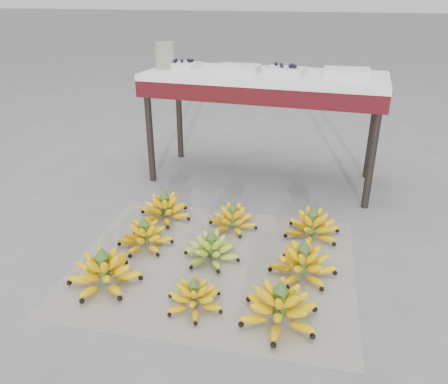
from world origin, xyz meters
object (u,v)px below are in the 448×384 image
(bunch_front_left, at_px, (104,272))
(bunch_mid_right, at_px, (303,264))
(bunch_mid_center, at_px, (211,250))
(vendor_table, at_px, (264,86))
(bunch_front_right, at_px, (279,308))
(bunch_front_center, at_px, (195,297))
(glass_jar, at_px, (165,55))
(bunch_mid_left, at_px, (145,237))
(bunch_back_center, at_px, (233,219))
(tray_far_right, at_px, (347,72))
(tray_left, at_px, (238,68))
(bunch_back_right, at_px, (312,226))
(bunch_back_left, at_px, (165,209))
(tray_right, at_px, (285,70))
(newspaper_mat, at_px, (215,263))
(tray_far_left, at_px, (182,65))

(bunch_front_left, bearing_deg, bunch_mid_right, 19.58)
(bunch_front_left, xyz_separation_m, bunch_mid_center, (0.37, 0.31, -0.01))
(vendor_table, bearing_deg, bunch_front_right, -74.24)
(bunch_mid_center, bearing_deg, bunch_front_center, -83.98)
(bunch_front_center, bearing_deg, glass_jar, 138.35)
(bunch_front_center, xyz_separation_m, bunch_mid_left, (-0.39, 0.35, 0.01))
(bunch_mid_left, distance_m, vendor_table, 1.21)
(bunch_front_right, xyz_separation_m, vendor_table, (-0.38, 1.36, 0.55))
(bunch_front_center, relative_size, bunch_back_center, 1.01)
(bunch_front_left, xyz_separation_m, tray_far_right, (0.84, 1.38, 0.65))
(bunch_front_left, xyz_separation_m, tray_left, (0.20, 1.33, 0.65))
(bunch_mid_right, bearing_deg, bunch_back_right, 80.68)
(vendor_table, relative_size, tray_far_right, 5.23)
(bunch_back_left, height_order, tray_right, tray_right)
(bunch_mid_center, xyz_separation_m, bunch_mid_right, (0.42, 0.00, 0.01))
(bunch_front_center, distance_m, vendor_table, 1.48)
(newspaper_mat, xyz_separation_m, bunch_front_center, (0.02, -0.32, 0.05))
(bunch_mid_left, distance_m, tray_right, 1.30)
(bunch_front_left, height_order, glass_jar, glass_jar)
(newspaper_mat, relative_size, bunch_front_right, 3.37)
(newspaper_mat, height_order, tray_left, tray_left)
(tray_left, bearing_deg, tray_far_left, 174.63)
(tray_left, distance_m, tray_right, 0.29)
(bunch_back_left, bearing_deg, tray_right, 74.14)
(bunch_mid_center, xyz_separation_m, bunch_back_left, (-0.37, 0.31, 0.00))
(bunch_mid_center, height_order, tray_right, tray_right)
(bunch_back_right, distance_m, glass_jar, 1.44)
(newspaper_mat, relative_size, glass_jar, 7.91)
(bunch_front_center, bearing_deg, newspaper_mat, 115.40)
(bunch_mid_center, bearing_deg, bunch_front_right, -42.04)
(bunch_front_left, bearing_deg, bunch_front_center, -5.77)
(bunch_back_center, distance_m, bunch_back_right, 0.41)
(bunch_front_right, relative_size, glass_jar, 2.35)
(newspaper_mat, distance_m, bunch_front_left, 0.49)
(bunch_front_center, height_order, tray_right, tray_right)
(bunch_mid_left, height_order, bunch_back_center, bunch_mid_left)
(bunch_front_left, xyz_separation_m, tray_far_left, (-0.19, 1.37, 0.65))
(bunch_mid_center, xyz_separation_m, vendor_table, (-0.01, 1.04, 0.56))
(tray_far_right, bearing_deg, bunch_mid_right, -92.96)
(bunch_back_right, relative_size, tray_right, 1.20)
(newspaper_mat, height_order, tray_right, tray_right)
(vendor_table, bearing_deg, bunch_mid_right, -67.63)
(bunch_back_center, xyz_separation_m, tray_far_right, (0.46, 0.75, 0.66))
(bunch_front_right, bearing_deg, bunch_back_left, 125.28)
(bunch_front_right, xyz_separation_m, bunch_mid_center, (-0.38, 0.32, -0.01))
(newspaper_mat, relative_size, tray_right, 5.15)
(newspaper_mat, bearing_deg, tray_left, 100.38)
(bunch_mid_center, distance_m, bunch_back_right, 0.54)
(bunch_front_right, distance_m, vendor_table, 1.51)
(bunch_front_left, xyz_separation_m, bunch_back_right, (0.79, 0.66, -0.00))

